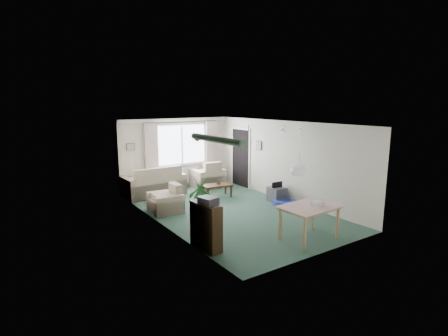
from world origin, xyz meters
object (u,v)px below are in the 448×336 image
armchair_left (165,198)px  bookshelf (206,226)px  tv_cube (277,194)px  dining_table (309,223)px  sofa (153,180)px  pet_bed (284,202)px  armchair_corner (207,174)px  coffee_table (217,191)px  houseplant (200,204)px

armchair_left → bookshelf: (-0.34, -2.70, 0.10)m
tv_cube → dining_table: bearing=-115.8°
sofa → pet_bed: bearing=128.9°
tv_cube → armchair_corner: bearing=109.2°
dining_table → tv_cube: dining_table is taller
sofa → armchair_left: 1.89m
sofa → tv_cube: sofa is taller
armchair_left → coffee_table: bearing=107.7°
sofa → houseplant: size_ratio=1.57×
sofa → armchair_corner: size_ratio=1.82×
bookshelf → pet_bed: 3.79m
sofa → bookshelf: bookshelf is taller
dining_table → tv_cube: size_ratio=2.45×
sofa → armchair_left: sofa is taller
armchair_left → bookshelf: bookshelf is taller
coffee_table → bookshelf: bearing=-126.0°
sofa → pet_bed: sofa is taller
armchair_corner → houseplant: houseplant is taller
armchair_left → dining_table: (1.77, -3.51, -0.01)m
armchair_left → tv_cube: 3.33m
pet_bed → houseplant: bearing=-173.4°
bookshelf → pet_bed: bearing=17.1°
armchair_left → dining_table: 3.93m
dining_table → armchair_corner: bearing=83.1°
armchair_corner → dining_table: (-0.64, -5.33, -0.10)m
armchair_corner → pet_bed: 3.21m
houseplant → armchair_corner: bearing=56.7°
armchair_left → tv_cube: (3.20, -0.92, -0.16)m
armchair_left → coffee_table: size_ratio=0.95×
pet_bed → armchair_corner: bearing=103.4°
coffee_table → tv_cube: bearing=-49.0°
coffee_table → pet_bed: (1.17, -1.77, -0.13)m
sofa → armchair_corner: (1.98, -0.02, -0.01)m
dining_table → pet_bed: dining_table is taller
tv_cube → pet_bed: bearing=-94.7°
coffee_table → houseplant: bearing=-130.7°
bookshelf → tv_cube: bookshelf is taller
bookshelf → tv_cube: size_ratio=2.00×
sofa → dining_table: bearing=101.9°
dining_table → bookshelf: bearing=159.1°
armchair_corner → bookshelf: size_ratio=1.09×
armchair_left → pet_bed: size_ratio=1.28×
bookshelf → dining_table: bookshelf is taller
bookshelf → sofa: bearing=75.4°
sofa → coffee_table: size_ratio=2.14×
houseplant → tv_cube: (3.05, 0.71, -0.39)m
bookshelf → pet_bed: (3.49, 1.42, -0.41)m
armchair_corner → houseplant: size_ratio=0.86×
armchair_left → houseplant: size_ratio=0.69×
sofa → coffee_table: sofa is taller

